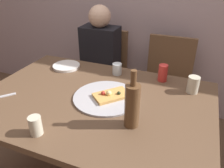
{
  "coord_description": "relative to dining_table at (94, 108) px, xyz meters",
  "views": [
    {
      "loc": [
        0.55,
        -1.07,
        1.51
      ],
      "look_at": [
        0.07,
        0.13,
        0.8
      ],
      "focal_mm": 35.84,
      "sensor_mm": 36.0,
      "label": 1
    }
  ],
  "objects": [
    {
      "name": "guest_in_sweater",
      "position": [
        -0.34,
        0.76,
        -0.03
      ],
      "size": [
        0.36,
        0.56,
        1.17
      ],
      "rotation": [
        0.0,
        0.0,
        3.14
      ],
      "color": "black",
      "rests_on": "ground_plane"
    },
    {
      "name": "chair_right",
      "position": [
        0.33,
        0.91,
        -0.16
      ],
      "size": [
        0.44,
        0.44,
        0.9
      ],
      "rotation": [
        0.0,
        0.0,
        3.14
      ],
      "color": "brown",
      "rests_on": "ground_plane"
    },
    {
      "name": "tumbler_near",
      "position": [
        0.01,
        0.38,
        0.12
      ],
      "size": [
        0.07,
        0.07,
        0.09
      ],
      "primitive_type": "cylinder",
      "color": "silver",
      "rests_on": "dining_table"
    },
    {
      "name": "soda_can",
      "position": [
        0.35,
        0.4,
        0.14
      ],
      "size": [
        0.07,
        0.07,
        0.12
      ],
      "primitive_type": "cylinder",
      "color": "red",
      "rests_on": "dining_table"
    },
    {
      "name": "tumbler_far",
      "position": [
        -0.12,
        -0.4,
        0.12
      ],
      "size": [
        0.06,
        0.06,
        0.1
      ],
      "primitive_type": "cylinder",
      "color": "beige",
      "rests_on": "dining_table"
    },
    {
      "name": "chair_left",
      "position": [
        -0.34,
        0.91,
        -0.16
      ],
      "size": [
        0.44,
        0.44,
        0.9
      ],
      "rotation": [
        0.0,
        0.0,
        3.14
      ],
      "color": "brown",
      "rests_on": "ground_plane"
    },
    {
      "name": "pizza_tray",
      "position": [
        0.07,
        0.03,
        0.08
      ],
      "size": [
        0.42,
        0.42,
        0.01
      ],
      "primitive_type": "cylinder",
      "color": "#ADADB2",
      "rests_on": "dining_table"
    },
    {
      "name": "dining_table",
      "position": [
        0.0,
        0.0,
        0.0
      ],
      "size": [
        1.46,
        1.02,
        0.75
      ],
      "color": "brown",
      "rests_on": "ground_plane"
    },
    {
      "name": "wine_bottle",
      "position": [
        0.3,
        -0.16,
        0.2
      ],
      "size": [
        0.08,
        0.08,
        0.32
      ],
      "color": "brown",
      "rests_on": "dining_table"
    },
    {
      "name": "wine_glass",
      "position": [
        0.57,
        0.31,
        0.13
      ],
      "size": [
        0.08,
        0.08,
        0.11
      ],
      "primitive_type": "cylinder",
      "color": "beige",
      "rests_on": "dining_table"
    },
    {
      "name": "pizza_slice_last",
      "position": [
        0.1,
        0.04,
        0.1
      ],
      "size": [
        0.24,
        0.25,
        0.05
      ],
      "color": "tan",
      "rests_on": "pizza_tray"
    },
    {
      "name": "plate_stack",
      "position": [
        -0.41,
        0.34,
        0.09
      ],
      "size": [
        0.22,
        0.22,
        0.02
      ],
      "primitive_type": "cylinder",
      "color": "white",
      "rests_on": "dining_table"
    }
  ]
}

